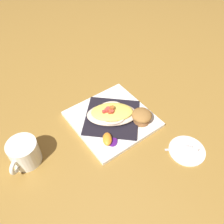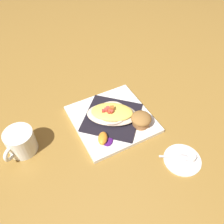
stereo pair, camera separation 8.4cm
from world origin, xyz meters
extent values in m
plane|color=olive|center=(0.00, 0.00, 0.00)|extent=(2.60, 2.60, 0.00)
cube|color=white|center=(0.00, 0.00, 0.01)|extent=(0.30, 0.30, 0.01)
cube|color=black|center=(0.00, 0.00, 0.02)|extent=(0.26, 0.26, 0.01)
ellipsoid|color=beige|center=(0.00, 0.00, 0.03)|extent=(0.20, 0.20, 0.02)
torus|color=beige|center=(0.00, 0.00, 0.04)|extent=(0.16, 0.16, 0.01)
ellipsoid|color=#F1D55A|center=(0.00, 0.00, 0.05)|extent=(0.16, 0.17, 0.02)
cube|color=#CD462D|center=(-0.01, 0.02, 0.06)|extent=(0.01, 0.01, 0.01)
cube|color=#CC4638|center=(-0.01, 0.01, 0.06)|extent=(0.01, 0.01, 0.01)
cube|color=#D1443C|center=(0.01, 0.01, 0.06)|extent=(0.02, 0.02, 0.01)
cube|color=#CA3A36|center=(0.01, 0.03, 0.06)|extent=(0.01, 0.01, 0.01)
cube|color=#D4483B|center=(0.01, 0.02, 0.06)|extent=(0.01, 0.01, 0.01)
cube|color=#AB532A|center=(0.00, 0.01, 0.06)|extent=(0.01, 0.01, 0.01)
cube|color=#D14037|center=(0.01, 0.02, 0.06)|extent=(0.02, 0.02, 0.01)
cube|color=#B46026|center=(0.00, 0.00, 0.06)|extent=(0.02, 0.02, 0.01)
cylinder|color=#9A6437|center=(-0.08, -0.06, 0.03)|extent=(0.06, 0.06, 0.02)
ellipsoid|color=olive|center=(-0.08, -0.06, 0.04)|extent=(0.07, 0.07, 0.03)
ellipsoid|color=#4C0F23|center=(-0.08, -0.06, 0.05)|extent=(0.03, 0.03, 0.01)
ellipsoid|color=#47156B|center=(-0.07, 0.07, 0.02)|extent=(0.06, 0.06, 0.01)
ellipsoid|color=orange|center=(-0.06, 0.08, 0.03)|extent=(0.06, 0.06, 0.02)
cylinder|color=white|center=(0.07, 0.30, 0.04)|extent=(0.09, 0.09, 0.08)
torus|color=white|center=(0.04, 0.35, 0.04)|extent=(0.03, 0.05, 0.05)
cylinder|color=#4C2D14|center=(0.07, 0.30, 0.02)|extent=(0.08, 0.08, 0.03)
cylinder|color=white|center=(-0.26, -0.08, 0.00)|extent=(0.12, 0.12, 0.01)
ellipsoid|color=silver|center=(-0.26, -0.08, 0.01)|extent=(0.04, 0.04, 0.01)
cube|color=silver|center=(-0.24, -0.05, 0.01)|extent=(0.05, 0.05, 0.00)
cylinder|color=silver|center=(-0.28, -0.10, 0.02)|extent=(0.02, 0.02, 0.02)
camera|label=1|loc=(-0.41, 0.40, 0.66)|focal=38.62mm
camera|label=2|loc=(-0.46, 0.34, 0.66)|focal=38.62mm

